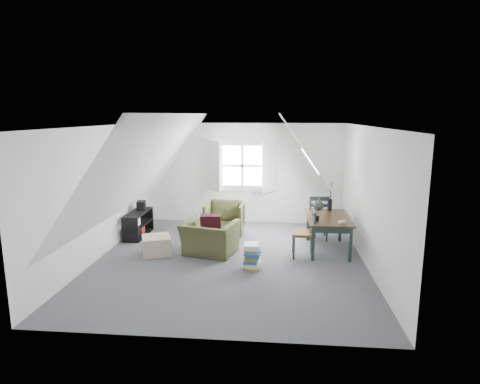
# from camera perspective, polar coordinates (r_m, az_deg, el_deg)

# --- Properties ---
(floor) EXTENTS (5.50, 5.50, 0.00)m
(floor) POSITION_cam_1_polar(r_m,az_deg,el_deg) (7.71, -1.43, -9.58)
(floor) COLOR #505055
(floor) RESTS_ON ground
(ceiling) EXTENTS (5.50, 5.50, 0.00)m
(ceiling) POSITION_cam_1_polar(r_m,az_deg,el_deg) (7.22, -1.53, 9.33)
(ceiling) COLOR white
(ceiling) RESTS_ON wall_back
(wall_back) EXTENTS (5.00, 0.00, 5.00)m
(wall_back) POSITION_cam_1_polar(r_m,az_deg,el_deg) (10.06, 0.34, 2.65)
(wall_back) COLOR white
(wall_back) RESTS_ON ground
(wall_front) EXTENTS (5.00, 0.00, 5.00)m
(wall_front) POSITION_cam_1_polar(r_m,az_deg,el_deg) (4.73, -5.38, -7.02)
(wall_front) COLOR white
(wall_front) RESTS_ON ground
(wall_left) EXTENTS (0.00, 5.50, 5.50)m
(wall_left) POSITION_cam_1_polar(r_m,az_deg,el_deg) (8.05, -19.46, -0.09)
(wall_left) COLOR white
(wall_left) RESTS_ON ground
(wall_right) EXTENTS (0.00, 5.50, 5.50)m
(wall_right) POSITION_cam_1_polar(r_m,az_deg,el_deg) (7.50, 17.85, -0.76)
(wall_right) COLOR white
(wall_right) RESTS_ON ground
(slope_left) EXTENTS (3.19, 5.50, 4.48)m
(slope_left) POSITION_cam_1_polar(r_m,az_deg,el_deg) (7.62, -13.18, 3.66)
(slope_left) COLOR white
(slope_left) RESTS_ON wall_left
(slope_right) EXTENTS (3.19, 5.50, 4.48)m
(slope_right) POSITION_cam_1_polar(r_m,az_deg,el_deg) (7.26, 10.76, 3.41)
(slope_right) COLOR white
(slope_right) RESTS_ON wall_right
(dormer_window) EXTENTS (1.71, 0.35, 1.30)m
(dormer_window) POSITION_cam_1_polar(r_m,az_deg,el_deg) (9.96, 0.31, 3.73)
(dormer_window) COLOR white
(dormer_window) RESTS_ON wall_back
(skylight) EXTENTS (0.35, 0.75, 0.47)m
(skylight) POSITION_cam_1_polar(r_m,az_deg,el_deg) (8.55, 9.94, 4.35)
(skylight) COLOR white
(skylight) RESTS_ON slope_right
(armchair_near) EXTENTS (1.17, 1.08, 0.65)m
(armchair_near) POSITION_cam_1_polar(r_m,az_deg,el_deg) (8.05, -4.30, -8.71)
(armchair_near) COLOR #404222
(armchair_near) RESTS_ON floor
(armchair_far) EXTENTS (0.86, 0.88, 0.79)m
(armchair_far) POSITION_cam_1_polar(r_m,az_deg,el_deg) (9.15, -2.18, -6.25)
(armchair_far) COLOR #404222
(armchair_far) RESTS_ON floor
(throw_pillow) EXTENTS (0.42, 0.26, 0.42)m
(throw_pillow) POSITION_cam_1_polar(r_m,az_deg,el_deg) (8.02, -4.18, -4.52)
(throw_pillow) COLOR #3B101D
(throw_pillow) RESTS_ON armchair_near
(ottoman) EXTENTS (0.68, 0.68, 0.35)m
(ottoman) POSITION_cam_1_polar(r_m,az_deg,el_deg) (8.13, -11.79, -7.39)
(ottoman) COLOR #C1AC92
(ottoman) RESTS_ON floor
(dining_table) EXTENTS (0.84, 1.40, 0.70)m
(dining_table) POSITION_cam_1_polar(r_m,az_deg,el_deg) (8.23, 12.43, -4.09)
(dining_table) COLOR #301F0D
(dining_table) RESTS_ON floor
(demijohn) EXTENTS (0.22, 0.22, 0.31)m
(demijohn) POSITION_cam_1_polar(r_m,az_deg,el_deg) (8.59, 11.13, -1.89)
(demijohn) COLOR silver
(demijohn) RESTS_ON dining_table
(vase_twigs) EXTENTS (0.08, 0.09, 0.62)m
(vase_twigs) POSITION_cam_1_polar(r_m,az_deg,el_deg) (8.72, 12.70, -1.69)
(vase_twigs) COLOR black
(vase_twigs) RESTS_ON dining_table
(cup) EXTENTS (0.10, 0.10, 0.08)m
(cup) POSITION_cam_1_polar(r_m,az_deg,el_deg) (7.89, 10.91, -3.99)
(cup) COLOR black
(cup) RESTS_ON dining_table
(paper_box) EXTENTS (0.15, 0.12, 0.04)m
(paper_box) POSITION_cam_1_polar(r_m,az_deg,el_deg) (7.80, 14.33, -4.15)
(paper_box) COLOR white
(paper_box) RESTS_ON dining_table
(dining_chair_far) EXTENTS (0.47, 0.47, 1.00)m
(dining_chair_far) POSITION_cam_1_polar(r_m,az_deg,el_deg) (8.95, 11.03, -3.39)
(dining_chair_far) COLOR brown
(dining_chair_far) RESTS_ON floor
(dining_chair_near) EXTENTS (0.44, 0.44, 0.93)m
(dining_chair_near) POSITION_cam_1_polar(r_m,az_deg,el_deg) (7.81, 9.25, -5.70)
(dining_chair_near) COLOR brown
(dining_chair_near) RESTS_ON floor
(media_shelf) EXTENTS (0.36, 1.08, 0.55)m
(media_shelf) POSITION_cam_1_polar(r_m,az_deg,el_deg) (9.35, -14.32, -4.62)
(media_shelf) COLOR black
(media_shelf) RESTS_ON floor
(electronics_box) EXTENTS (0.24, 0.30, 0.21)m
(electronics_box) POSITION_cam_1_polar(r_m,az_deg,el_deg) (9.51, -13.87, -1.88)
(electronics_box) COLOR black
(electronics_box) RESTS_ON media_shelf
(magazine_stack) EXTENTS (0.33, 0.40, 0.45)m
(magazine_stack) POSITION_cam_1_polar(r_m,az_deg,el_deg) (7.23, 1.69, -9.12)
(magazine_stack) COLOR #B29933
(magazine_stack) RESTS_ON floor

